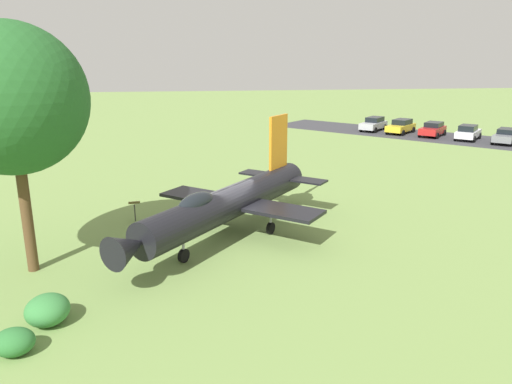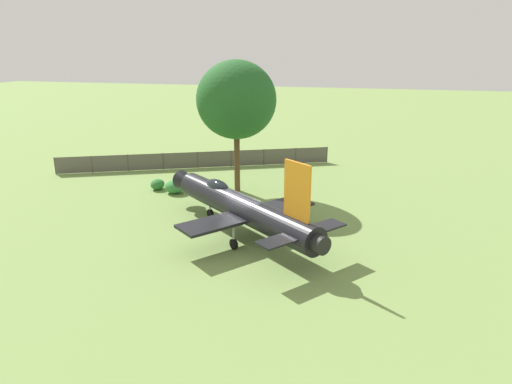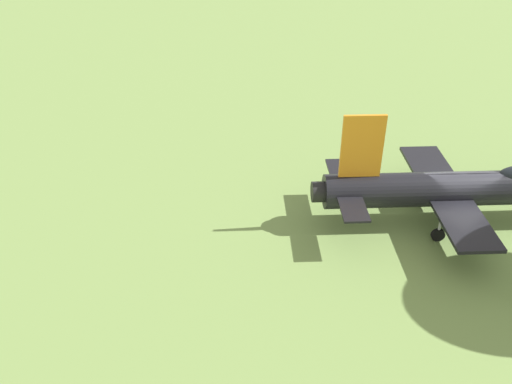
% 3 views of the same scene
% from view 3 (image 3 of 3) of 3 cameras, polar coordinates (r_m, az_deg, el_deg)
% --- Properties ---
extents(ground_plane, '(200.00, 200.00, 0.00)m').
position_cam_3_polar(ground_plane, '(27.08, 19.66, -2.76)').
color(ground_plane, '#75934C').
extents(display_jet, '(10.84, 12.24, 5.39)m').
position_cam_3_polar(display_jet, '(26.28, 21.08, 0.45)').
color(display_jet, black).
rests_on(display_jet, ground_plane).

